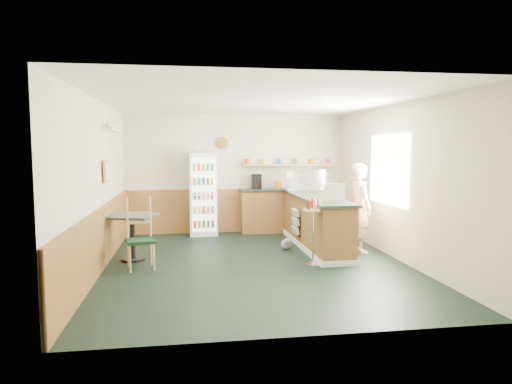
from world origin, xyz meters
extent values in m
plane|color=black|center=(0.00, 0.00, 0.00)|extent=(6.00, 6.00, 0.00)
cube|color=beige|center=(0.00, 3.01, 1.35)|extent=(5.00, 0.02, 2.70)
cube|color=beige|center=(-2.51, 0.00, 1.35)|extent=(0.02, 6.00, 2.70)
cube|color=beige|center=(2.51, 0.00, 1.35)|extent=(0.02, 6.00, 2.70)
cube|color=white|center=(0.00, 0.00, 2.71)|extent=(5.00, 6.00, 0.02)
cube|color=#925B2F|center=(0.00, 2.97, 0.50)|extent=(4.98, 0.05, 1.00)
cube|color=#925B2F|center=(-2.47, 0.00, 0.50)|extent=(0.05, 5.98, 1.00)
cube|color=white|center=(2.46, 0.30, 1.55)|extent=(0.06, 1.45, 1.25)
cube|color=gold|center=(-2.45, 0.50, 1.55)|extent=(0.03, 0.32, 0.38)
cube|color=white|center=(-2.40, 1.00, 2.25)|extent=(0.18, 1.20, 0.03)
cylinder|color=#8F5E23|center=(-0.30, 2.94, 2.05)|extent=(0.26, 0.04, 0.26)
cube|color=#925B2F|center=(1.35, 1.07, 0.47)|extent=(0.60, 2.95, 0.95)
cube|color=white|center=(1.35, 1.07, 0.05)|extent=(0.64, 2.97, 0.10)
cube|color=#28382E|center=(1.35, 1.08, 0.98)|extent=(0.68, 3.01, 0.05)
cube|color=#925B2F|center=(1.20, 2.80, 0.47)|extent=(2.20, 0.38, 0.95)
cube|color=#28382E|center=(1.20, 2.80, 0.98)|extent=(2.24, 0.42, 0.05)
cube|color=tan|center=(1.20, 2.88, 1.55)|extent=(2.10, 0.22, 0.04)
cube|color=black|center=(0.45, 2.80, 1.18)|extent=(0.22, 0.18, 0.34)
cylinder|color=#B2664C|center=(0.25, 2.88, 1.63)|extent=(0.10, 0.10, 0.12)
cylinder|color=#B2664C|center=(0.63, 2.88, 1.63)|extent=(0.10, 0.10, 0.12)
cylinder|color=#B2664C|center=(1.01, 2.88, 1.63)|extent=(0.10, 0.10, 0.12)
cylinder|color=#B2664C|center=(1.39, 2.88, 1.63)|extent=(0.10, 0.10, 0.12)
cylinder|color=#B2664C|center=(1.77, 2.88, 1.63)|extent=(0.10, 0.10, 0.12)
cylinder|color=#B2664C|center=(2.15, 2.88, 1.63)|extent=(0.10, 0.10, 0.12)
cube|color=white|center=(-0.76, 2.78, 0.92)|extent=(0.61, 0.43, 1.84)
cube|color=white|center=(-0.76, 2.55, 0.93)|extent=(0.51, 0.02, 1.62)
cube|color=silver|center=(-0.76, 2.48, 0.93)|extent=(0.55, 0.02, 1.68)
cube|color=silver|center=(1.35, 1.85, 1.04)|extent=(0.82, 0.43, 0.06)
cube|color=silver|center=(1.35, 1.85, 1.27)|extent=(0.80, 0.41, 0.41)
cube|color=beige|center=(1.35, 0.12, 1.12)|extent=(0.43, 0.45, 0.22)
imported|color=tan|center=(2.05, 0.59, 0.83)|extent=(0.47, 0.60, 1.66)
cylinder|color=silver|center=(0.94, -0.21, 0.01)|extent=(0.27, 0.27, 0.02)
cylinder|color=silver|center=(0.94, -0.21, 0.46)|extent=(0.04, 0.04, 0.91)
cylinder|color=tan|center=(0.94, -0.21, 0.92)|extent=(0.35, 0.35, 0.02)
cylinder|color=red|center=(1.04, -0.16, 1.01)|extent=(0.05, 0.05, 0.15)
cylinder|color=red|center=(0.95, -0.10, 1.01)|extent=(0.05, 0.05, 0.15)
cylinder|color=red|center=(0.86, -0.14, 1.01)|extent=(0.05, 0.05, 0.15)
cylinder|color=red|center=(0.85, -0.25, 1.01)|extent=(0.05, 0.05, 0.15)
cylinder|color=red|center=(0.93, -0.31, 1.01)|extent=(0.05, 0.05, 0.15)
cylinder|color=red|center=(1.03, -0.27, 1.01)|extent=(0.05, 0.05, 0.15)
cube|color=black|center=(1.01, 1.24, 0.25)|extent=(0.05, 0.43, 0.03)
cube|color=beige|center=(0.99, 1.24, 0.32)|extent=(0.09, 0.39, 0.15)
cube|color=black|center=(1.01, 1.24, 0.43)|extent=(0.05, 0.43, 0.03)
cube|color=beige|center=(0.99, 1.24, 0.50)|extent=(0.09, 0.39, 0.15)
cube|color=black|center=(1.01, 1.24, 0.60)|extent=(0.05, 0.43, 0.03)
cube|color=beige|center=(0.99, 1.24, 0.67)|extent=(0.09, 0.39, 0.15)
cylinder|color=black|center=(-2.05, 0.55, 0.02)|extent=(0.41, 0.41, 0.04)
cylinder|color=black|center=(-2.05, 0.55, 0.39)|extent=(0.08, 0.08, 0.72)
cube|color=#28382E|center=(-2.05, 0.55, 0.77)|extent=(0.90, 0.90, 0.04)
cube|color=black|center=(-1.86, -0.04, 0.46)|extent=(0.50, 0.50, 0.05)
cylinder|color=tan|center=(-2.04, -0.22, 0.22)|extent=(0.04, 0.04, 0.45)
cylinder|color=tan|center=(-1.68, -0.22, 0.22)|extent=(0.04, 0.04, 0.45)
cylinder|color=tan|center=(-2.04, 0.15, 0.22)|extent=(0.04, 0.04, 0.45)
cylinder|color=tan|center=(-1.68, 0.15, 0.22)|extent=(0.04, 0.04, 0.45)
cube|color=tan|center=(-1.86, 0.16, 0.80)|extent=(0.39, 0.11, 0.69)
sphere|color=gray|center=(0.74, 0.98, 0.10)|extent=(0.20, 0.20, 0.20)
sphere|color=gray|center=(0.74, 0.88, 0.18)|extent=(0.12, 0.12, 0.12)
camera|label=1|loc=(-1.11, -7.41, 1.94)|focal=32.00mm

